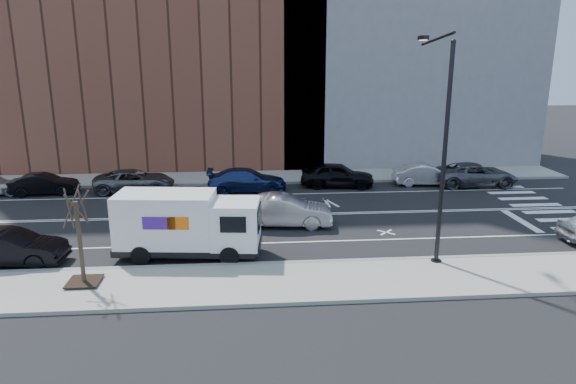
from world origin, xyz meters
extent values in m
plane|color=black|center=(0.00, 0.00, 0.00)|extent=(120.00, 120.00, 0.00)
cube|color=gray|center=(0.00, -8.80, 0.07)|extent=(44.00, 3.60, 0.15)
cube|color=gray|center=(0.00, 8.80, 0.07)|extent=(44.00, 3.60, 0.15)
cube|color=gray|center=(0.00, -7.00, 0.08)|extent=(44.00, 0.25, 0.17)
cube|color=gray|center=(0.00, 7.00, 0.08)|extent=(44.00, 0.25, 0.17)
cube|color=brown|center=(-8.00, 15.60, 11.00)|extent=(26.00, 10.00, 22.00)
cylinder|color=black|center=(7.00, -7.40, 4.50)|extent=(0.18, 0.18, 9.00)
cylinder|color=black|center=(7.00, -7.40, 0.10)|extent=(0.44, 0.44, 0.20)
sphere|color=black|center=(7.00, -7.40, 8.95)|extent=(0.20, 0.20, 0.20)
cylinder|color=black|center=(7.00, -5.70, 9.10)|extent=(0.11, 3.49, 0.48)
cube|color=black|center=(7.00, -4.00, 9.20)|extent=(0.25, 0.80, 0.18)
cube|color=#FFF2CC|center=(7.00, -4.00, 9.10)|extent=(0.18, 0.55, 0.03)
cube|color=black|center=(-7.00, -8.40, 0.23)|extent=(1.20, 1.20, 0.04)
cylinder|color=#382B1E|center=(-7.00, -8.40, 1.75)|extent=(0.16, 0.16, 3.20)
cylinder|color=#382B1E|center=(-6.75, -8.40, 3.15)|extent=(0.06, 0.80, 1.44)
cylinder|color=#382B1E|center=(-6.92, -8.16, 3.15)|extent=(0.81, 0.31, 1.19)
cylinder|color=#382B1E|center=(-7.20, -8.25, 3.15)|extent=(0.58, 0.76, 1.50)
cylinder|color=#382B1E|center=(-7.20, -8.55, 3.15)|extent=(0.47, 0.61, 1.37)
cylinder|color=#382B1E|center=(-6.92, -8.64, 3.15)|extent=(0.72, 0.29, 1.13)
cube|color=black|center=(-3.43, -5.60, 0.44)|extent=(6.22, 2.66, 0.29)
cube|color=silver|center=(-1.30, -5.82, 1.51)|extent=(2.15, 2.28, 1.95)
cube|color=black|center=(-0.31, -5.92, 1.80)|extent=(0.24, 1.80, 0.93)
cube|color=black|center=(-1.41, -6.88, 1.80)|extent=(1.07, 0.15, 0.68)
cube|color=black|center=(-1.19, -4.77, 1.80)|extent=(1.07, 0.15, 0.68)
cube|color=black|center=(-0.35, -5.92, 0.54)|extent=(0.35, 1.95, 0.34)
cube|color=silver|center=(-4.30, -5.51, 1.70)|extent=(4.29, 2.56, 2.24)
cube|color=#47198C|center=(-4.42, -6.59, 1.85)|extent=(1.36, 0.16, 0.54)
cube|color=orange|center=(-3.64, -6.67, 1.85)|extent=(0.87, 0.11, 0.54)
cube|color=#47198C|center=(-4.19, -4.42, 1.85)|extent=(1.36, 0.16, 0.54)
cube|color=orange|center=(-3.41, -4.50, 1.85)|extent=(0.87, 0.11, 0.54)
cylinder|color=black|center=(-1.59, -6.77, 0.41)|extent=(0.84, 0.36, 0.82)
cylinder|color=black|center=(-1.39, -4.83, 0.41)|extent=(0.84, 0.36, 0.82)
cylinder|color=black|center=(-5.27, -6.39, 0.41)|extent=(0.84, 0.36, 0.82)
cylinder|color=black|center=(-5.07, -4.45, 0.41)|extent=(0.84, 0.36, 0.82)
imported|color=black|center=(-13.47, 5.53, 0.66)|extent=(4.12, 1.75, 1.32)
imported|color=#52565A|center=(-8.00, 5.87, 0.70)|extent=(5.21, 2.78, 1.39)
imported|color=navy|center=(-0.80, 5.32, 0.73)|extent=(5.04, 2.09, 1.46)
imported|color=black|center=(5.16, 5.90, 0.82)|extent=(5.02, 2.56, 1.64)
imported|color=silver|center=(11.20, 5.94, 0.71)|extent=(4.40, 1.76, 1.42)
imported|color=#4D4F54|center=(14.40, 5.49, 0.76)|extent=(5.53, 2.63, 1.52)
imported|color=#B8B8BD|center=(1.06, -1.84, 0.80)|extent=(5.01, 2.19, 1.60)
imported|color=black|center=(-10.67, -5.98, 0.74)|extent=(4.58, 1.79, 1.49)
camera|label=1|loc=(-0.81, -26.76, 8.45)|focal=32.00mm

